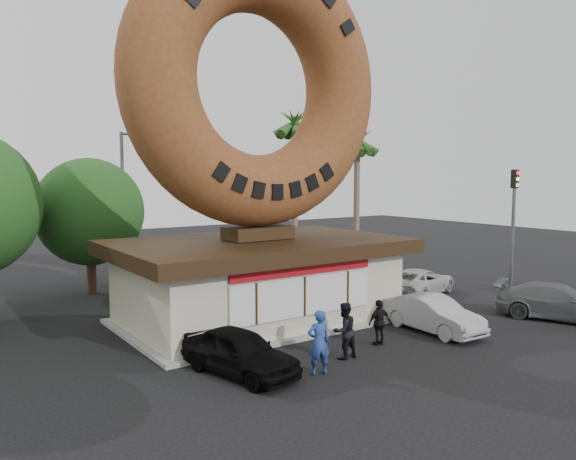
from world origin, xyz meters
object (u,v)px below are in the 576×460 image
(person_right, at_px, (379,322))
(car_grey, at_px, (559,302))
(traffic_signal, at_px, (514,213))
(person_left, at_px, (319,342))
(giant_donut, at_px, (257,85))
(street_lamp, at_px, (126,200))
(person_center, at_px, (344,331))
(car_silver, at_px, (433,314))
(car_white, at_px, (419,282))
(donut_shop, at_px, (258,277))
(car_black, at_px, (240,352))

(person_right, bearing_deg, car_grey, 171.50)
(traffic_signal, xyz_separation_m, car_grey, (-3.89, -4.73, -3.17))
(person_left, bearing_deg, giant_donut, -90.16)
(street_lamp, bearing_deg, person_center, -83.87)
(traffic_signal, height_order, car_silver, traffic_signal)
(car_white, bearing_deg, traffic_signal, -125.02)
(person_center, relative_size, car_silver, 0.45)
(person_right, distance_m, car_white, 8.72)
(donut_shop, xyz_separation_m, giant_donut, (0.00, 0.02, 7.50))
(giant_donut, height_order, car_silver, giant_donut)
(car_black, xyz_separation_m, car_white, (12.65, 4.49, -0.04))
(donut_shop, bearing_deg, traffic_signal, -8.10)
(car_grey, bearing_deg, giant_donut, 121.74)
(person_center, distance_m, car_silver, 4.72)
(giant_donut, distance_m, car_silver, 10.95)
(person_right, relative_size, car_silver, 0.39)
(traffic_signal, height_order, car_grey, traffic_signal)
(street_lamp, distance_m, person_right, 15.94)
(giant_donut, xyz_separation_m, car_white, (9.02, -0.31, -8.63))
(car_silver, relative_size, car_grey, 0.83)
(car_black, bearing_deg, street_lamp, 70.08)
(street_lamp, height_order, car_silver, street_lamp)
(person_center, bearing_deg, street_lamp, -85.70)
(donut_shop, relative_size, person_left, 5.83)
(donut_shop, distance_m, person_center, 5.53)
(person_left, bearing_deg, traffic_signal, -149.72)
(person_left, distance_m, car_black, 2.34)
(street_lamp, distance_m, person_left, 16.51)
(traffic_signal, bearing_deg, donut_shop, 171.90)
(donut_shop, height_order, car_white, donut_shop)
(giant_donut, xyz_separation_m, car_silver, (4.50, -5.06, -8.60))
(donut_shop, relative_size, car_grey, 2.31)
(car_silver, bearing_deg, car_black, 179.63)
(donut_shop, distance_m, car_black, 6.11)
(street_lamp, relative_size, person_center, 4.43)
(street_lamp, xyz_separation_m, car_silver, (6.36, -15.06, -3.82))
(person_center, height_order, car_black, person_center)
(donut_shop, bearing_deg, street_lamp, 100.50)
(street_lamp, xyz_separation_m, person_right, (3.58, -15.09, -3.69))
(giant_donut, bearing_deg, car_silver, -48.33)
(street_lamp, xyz_separation_m, car_grey, (11.96, -16.74, -3.78))
(street_lamp, bearing_deg, car_silver, -67.11)
(street_lamp, relative_size, traffic_signal, 1.32)
(car_black, bearing_deg, person_center, -24.10)
(car_grey, bearing_deg, car_black, 147.43)
(car_silver, bearing_deg, car_grey, -15.28)
(giant_donut, distance_m, traffic_signal, 15.14)
(person_center, bearing_deg, car_black, -12.84)
(person_left, distance_m, car_white, 12.23)
(street_lamp, relative_size, car_white, 1.75)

